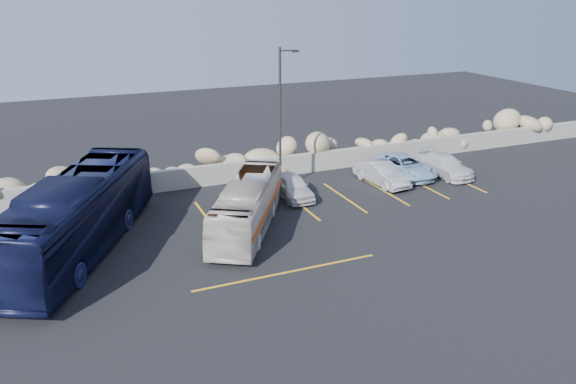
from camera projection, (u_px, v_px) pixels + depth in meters
name	position (u px, v px, depth m)	size (l,w,h in m)	color
ground	(312.00, 270.00, 23.05)	(90.00, 90.00, 0.00)	black
seawall	(225.00, 173.00, 33.23)	(60.00, 0.40, 1.20)	gray
riprap_pile	(219.00, 156.00, 34.02)	(54.00, 2.80, 2.60)	tan
parking_lines	(346.00, 208.00, 29.57)	(18.16, 9.36, 0.01)	gold
lamppost	(281.00, 116.00, 30.74)	(1.14, 0.18, 8.00)	#312E2B
vintage_bus	(248.00, 205.00, 26.63)	(2.00, 8.55, 2.38)	beige
tour_coach	(77.00, 215.00, 24.21)	(2.83, 12.10, 3.37)	#0F1333
car_a	(292.00, 186.00, 30.86)	(1.53, 3.80, 1.29)	silver
car_b	(382.00, 173.00, 32.99)	(1.39, 3.98, 1.31)	#B5B5BA
car_c	(444.00, 165.00, 34.63)	(1.77, 4.35, 1.26)	silver
car_d	(405.00, 166.00, 34.41)	(2.11, 4.57, 1.27)	#9ABDDB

